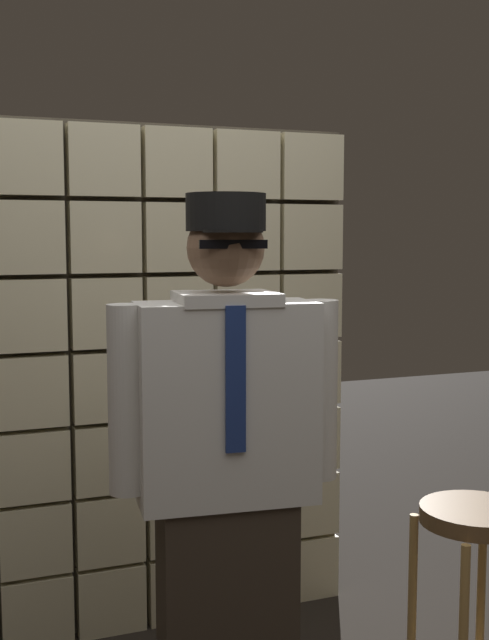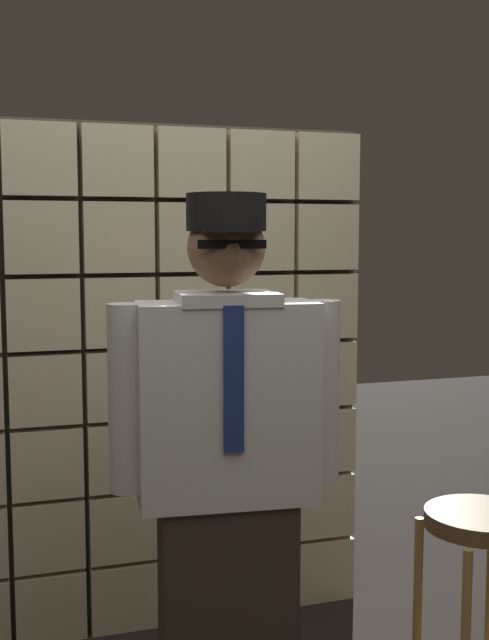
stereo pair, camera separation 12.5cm
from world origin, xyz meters
name	(u,v)px [view 2 (the right image)]	position (x,y,z in m)	size (l,w,h in m)	color
glass_block_wall	(156,382)	(0.00, 1.44, 1.00)	(1.75, 0.10, 2.04)	beige
standing_person	(227,476)	(0.01, 0.50, 0.89)	(0.68, 0.31, 1.70)	#382D23
bar_stool	(480,574)	(0.76, 0.32, 0.57)	(0.34, 0.34, 0.76)	brown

